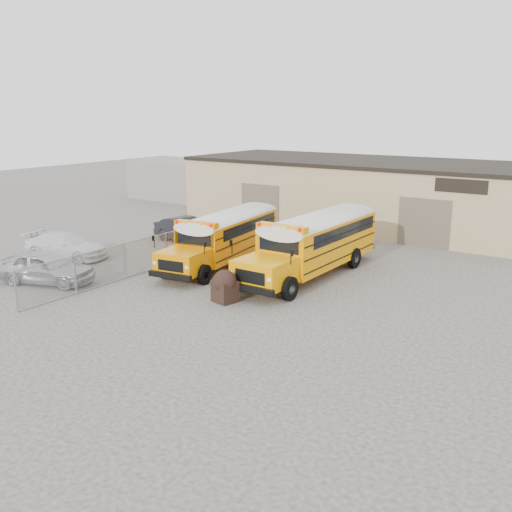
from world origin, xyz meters
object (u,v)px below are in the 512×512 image
Objects in this scene: school_bus_right at (367,220)px; car_dark at (187,230)px; school_bus_left at (270,216)px; car_silver at (46,267)px; car_white at (66,245)px; tarp_bundle at (225,286)px.

school_bus_right is 2.25× the size of car_dark.
school_bus_left reaches higher than car_silver.
car_white is at bearing -126.08° from school_bus_left.
school_bus_right is 2.15× the size of car_white.
school_bus_left reaches higher than car_white.
car_white is (-7.28, -10.00, -0.92)m from school_bus_left.
school_bus_left is 5.36m from car_dark.
school_bus_right is at bearing -57.82° from car_dark.
car_silver is (-3.96, -13.73, -0.84)m from school_bus_left.
tarp_bundle is 0.29× the size of car_white.
car_silver reaches higher than car_dark.
car_dark reaches higher than car_white.
school_bus_left is 12.10m from tarp_bundle.
tarp_bundle is 12.17m from car_white.
tarp_bundle is at bearing -66.37° from school_bus_left.
car_dark is (-4.27, -3.13, -0.86)m from school_bus_left.
school_bus_right is 11.23m from car_dark.
car_silver is 0.95× the size of car_white.
car_dark is (3.02, 6.87, 0.06)m from car_white.
school_bus_right is at bearing -51.60° from car_silver.
car_dark is at bearing -16.89° from car_silver.
car_silver is at bearing -170.43° from car_dark.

